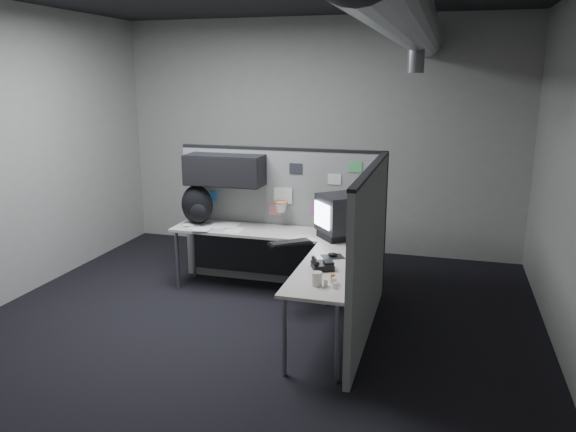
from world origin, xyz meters
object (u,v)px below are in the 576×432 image
(desk, at_px, (286,249))
(phone, at_px, (322,265))
(monitor, at_px, (340,216))
(keyboard, at_px, (290,243))
(backpack, at_px, (197,205))

(desk, height_order, phone, phone)
(monitor, relative_size, phone, 2.25)
(monitor, height_order, keyboard, monitor)
(desk, relative_size, monitor, 3.96)
(desk, xyz_separation_m, phone, (0.58, -0.83, 0.15))
(keyboard, relative_size, phone, 1.72)
(monitor, relative_size, backpack, 1.26)
(keyboard, bearing_deg, backpack, 163.06)
(keyboard, bearing_deg, phone, -48.05)
(monitor, height_order, phone, monitor)
(desk, bearing_deg, phone, -55.03)
(phone, relative_size, backpack, 0.56)
(monitor, bearing_deg, backpack, -178.72)
(backpack, bearing_deg, monitor, -14.40)
(desk, relative_size, backpack, 4.99)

